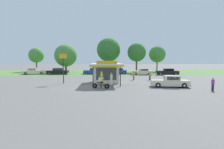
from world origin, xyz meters
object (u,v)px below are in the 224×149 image
object	(u,v)px
featured_classic_sedan	(170,82)
parked_car_back_row_far_left	(58,72)
motorcycle_with_rider	(100,83)
gas_pump_nearside	(102,79)
parked_car_back_row_far_right	(142,72)
bystander_admiring_sedan	(150,75)
bystander_chatting_near_pumps	(213,84)
parked_car_back_row_left	(94,71)
gas_pump_offside	(111,79)
roadside_pole_sign	(63,63)
parked_car_back_row_centre_right	(167,72)
parked_car_back_row_right	(117,71)
bystander_leaning_by_kiosk	(134,75)
parked_car_back_row_centre_left	(34,71)

from	to	relation	value
featured_classic_sedan	parked_car_back_row_far_left	world-z (taller)	parked_car_back_row_far_left
motorcycle_with_rider	gas_pump_nearside	bearing A→B (deg)	86.83
parked_car_back_row_far_right	bystander_admiring_sedan	distance (m)	11.79
motorcycle_with_rider	parked_car_back_row_far_left	world-z (taller)	same
parked_car_back_row_far_right	bystander_chatting_near_pumps	bearing A→B (deg)	-82.51
bystander_chatting_near_pumps	parked_car_back_row_left	bearing A→B (deg)	119.61
gas_pump_offside	featured_classic_sedan	size ratio (longest dim) A/B	0.36
featured_classic_sedan	roadside_pole_sign	distance (m)	15.62
parked_car_back_row_centre_right	parked_car_back_row_far_right	xyz separation A→B (m)	(-5.96, 0.89, -0.01)
gas_pump_offside	featured_classic_sedan	xyz separation A→B (m)	(7.68, -1.74, -0.18)
parked_car_back_row_far_left	parked_car_back_row_right	xyz separation A→B (m)	(14.97, 0.21, -0.01)
bystander_leaning_by_kiosk	bystander_chatting_near_pumps	bearing A→B (deg)	-58.97
gas_pump_offside	parked_car_back_row_far_right	world-z (taller)	gas_pump_offside
bystander_admiring_sedan	featured_classic_sedan	bearing A→B (deg)	-86.84
parked_car_back_row_centre_left	bystander_leaning_by_kiosk	distance (m)	27.29
gas_pump_nearside	parked_car_back_row_centre_left	bearing A→B (deg)	128.84
parked_car_back_row_centre_right	bystander_leaning_by_kiosk	xyz separation A→B (m)	(-10.00, -10.63, 0.14)
parked_car_back_row_left	bystander_admiring_sedan	world-z (taller)	bystander_admiring_sedan
gas_pump_nearside	parked_car_back_row_centre_right	size ratio (longest dim) A/B	0.36
gas_pump_nearside	featured_classic_sedan	distance (m)	9.17
gas_pump_nearside	bystander_admiring_sedan	distance (m)	10.85
parked_car_back_row_centre_left	gas_pump_nearside	bearing A→B (deg)	-51.16
gas_pump_offside	parked_car_back_row_centre_left	bearing A→B (deg)	130.91
parked_car_back_row_right	bystander_admiring_sedan	xyz separation A→B (m)	(4.71, -14.37, 0.15)
motorcycle_with_rider	parked_car_back_row_centre_right	size ratio (longest dim) A/B	0.38
parked_car_back_row_centre_right	gas_pump_offside	bearing A→B (deg)	-129.31
parked_car_back_row_centre_left	parked_car_back_row_right	bearing A→B (deg)	-1.31
parked_car_back_row_right	bystander_chatting_near_pumps	world-z (taller)	parked_car_back_row_right
bystander_admiring_sedan	parked_car_back_row_centre_left	bearing A→B (deg)	150.16
parked_car_back_row_centre_left	bystander_admiring_sedan	xyz separation A→B (m)	(25.88, -14.85, 0.15)
parked_car_back_row_right	parked_car_back_row_centre_right	bearing A→B (deg)	-16.60
featured_classic_sedan	bystander_chatting_near_pumps	distance (m)	4.95
gas_pump_offside	roadside_pole_sign	size ratio (longest dim) A/B	0.42
featured_classic_sedan	motorcycle_with_rider	bearing A→B (deg)	-174.36
parked_car_back_row_far_right	bystander_chatting_near_pumps	distance (m)	23.55
parked_car_back_row_centre_left	parked_car_back_row_right	distance (m)	21.18
gas_pump_offside	gas_pump_nearside	bearing A→B (deg)	180.00
parked_car_back_row_far_right	roadside_pole_sign	bearing A→B (deg)	-134.47
gas_pump_nearside	gas_pump_offside	xyz separation A→B (m)	(1.33, -0.00, -0.06)
bystander_chatting_near_pumps	gas_pump_nearside	bearing A→B (deg)	158.94
parked_car_back_row_far_right	parked_car_back_row_centre_left	bearing A→B (deg)	173.42
parked_car_back_row_far_left	bystander_chatting_near_pumps	bearing A→B (deg)	-47.13
gas_pump_nearside	bystander_admiring_sedan	bearing A→B (deg)	38.11
parked_car_back_row_far_left	parked_car_back_row_centre_right	world-z (taller)	parked_car_back_row_far_left
featured_classic_sedan	bystander_chatting_near_pumps	size ratio (longest dim) A/B	3.48
parked_car_back_row_centre_left	parked_car_back_row_centre_right	xyz separation A→B (m)	(33.03, -4.02, 0.00)
gas_pump_offside	motorcycle_with_rider	bearing A→B (deg)	-119.13
bystander_leaning_by_kiosk	roadside_pole_sign	size ratio (longest dim) A/B	0.36
motorcycle_with_rider	parked_car_back_row_left	world-z (taller)	motorcycle_with_rider
motorcycle_with_rider	parked_car_back_row_far_left	distance (m)	25.94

